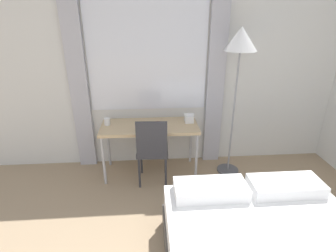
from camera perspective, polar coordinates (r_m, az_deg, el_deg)
name	(u,v)px	position (r m, az deg, el deg)	size (l,w,h in m)	color
wall_back_with_window	(168,73)	(3.70, -0.01, 11.45)	(5.80, 0.13, 2.70)	silver
desk	(150,129)	(3.55, -4.01, -0.71)	(1.30, 0.57, 0.73)	tan
desk_chair	(152,148)	(3.36, -3.44, -4.72)	(0.42, 0.42, 0.93)	#333338
standing_lamp	(240,50)	(3.40, 15.42, 15.74)	(0.40, 0.40, 1.97)	#4C4C51
telephone	(189,118)	(3.62, 4.58, 1.71)	(0.13, 0.15, 0.12)	white
book	(152,125)	(3.50, -3.44, 0.25)	(0.22, 0.20, 0.02)	maroon
mug	(107,122)	(3.60, -13.10, 0.95)	(0.08, 0.08, 0.10)	white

